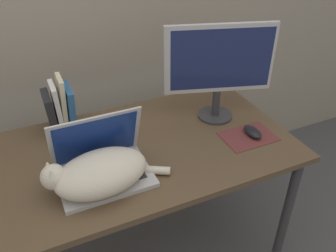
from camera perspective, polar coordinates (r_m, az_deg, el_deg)
name	(u,v)px	position (r m, az deg, el deg)	size (l,w,h in m)	color
desk	(142,161)	(1.57, -4.27, -5.68)	(1.30, 0.73, 0.74)	brown
laptop	(102,165)	(1.37, -10.49, -6.18)	(0.34, 0.25, 0.25)	#B7B7BC
cat	(99,173)	(1.30, -11.06, -7.41)	(0.47, 0.25, 0.15)	beige
external_monitor	(219,66)	(1.61, 8.23, 9.57)	(0.48, 0.16, 0.45)	#333338
mousepad	(248,136)	(1.61, 12.73, -1.65)	(0.23, 0.16, 0.00)	brown
computer_mouse	(253,132)	(1.62, 13.40, -0.91)	(0.06, 0.11, 0.03)	black
book_row	(60,109)	(1.64, -16.95, 2.70)	(0.12, 0.16, 0.25)	#232328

